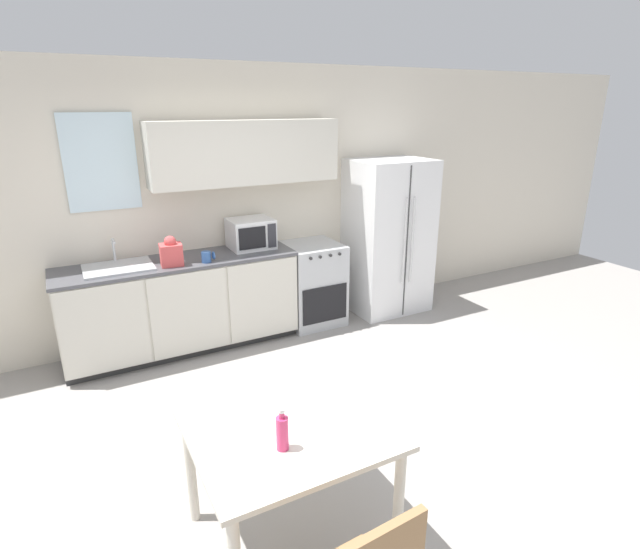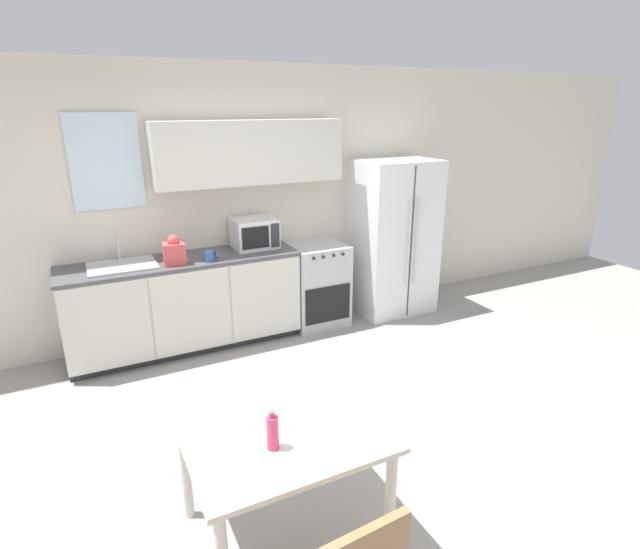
% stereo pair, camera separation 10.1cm
% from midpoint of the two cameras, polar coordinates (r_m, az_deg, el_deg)
% --- Properties ---
extents(ground_plane, '(12.00, 12.00, 0.00)m').
position_cam_midpoint_polar(ground_plane, '(3.81, -0.77, -18.43)').
color(ground_plane, gray).
extents(wall_back, '(12.00, 0.38, 2.70)m').
position_cam_midpoint_polar(wall_back, '(5.15, -11.00, 8.79)').
color(wall_back, beige).
rests_on(wall_back, ground_plane).
extents(kitchen_counter, '(2.22, 0.61, 0.92)m').
position_cam_midpoint_polar(kitchen_counter, '(5.04, -14.53, -3.22)').
color(kitchen_counter, '#333333').
rests_on(kitchen_counter, ground_plane).
extents(oven_range, '(0.60, 0.62, 0.89)m').
position_cam_midpoint_polar(oven_range, '(5.46, -0.00, -1.04)').
color(oven_range, '#B7BABC').
rests_on(oven_range, ground_plane).
extents(refrigerator, '(0.87, 0.73, 1.74)m').
position_cam_midpoint_polar(refrigerator, '(5.77, 8.82, 4.25)').
color(refrigerator, white).
rests_on(refrigerator, ground_plane).
extents(kitchen_sink, '(0.59, 0.44, 0.23)m').
position_cam_midpoint_polar(kitchen_sink, '(4.83, -21.15, 1.03)').
color(kitchen_sink, '#B7BABC').
rests_on(kitchen_sink, kitchen_counter).
extents(microwave, '(0.43, 0.37, 0.30)m').
position_cam_midpoint_polar(microwave, '(5.11, -6.95, 4.74)').
color(microwave, silver).
rests_on(microwave, kitchen_counter).
extents(coffee_mug, '(0.12, 0.09, 0.10)m').
position_cam_midpoint_polar(coffee_mug, '(4.74, -11.88, 2.09)').
color(coffee_mug, '#335999').
rests_on(coffee_mug, kitchen_counter).
extents(grocery_bag_0, '(0.21, 0.18, 0.27)m').
position_cam_midpoint_polar(grocery_bag_0, '(4.72, -15.74, 2.55)').
color(grocery_bag_0, '#D14C4C').
rests_on(grocery_bag_0, kitchen_counter).
extents(dining_table, '(0.99, 0.91, 0.75)m').
position_cam_midpoint_polar(dining_table, '(2.75, -3.48, -18.57)').
color(dining_table, beige).
rests_on(dining_table, ground_plane).
extents(drink_bottle, '(0.06, 0.06, 0.22)m').
position_cam_midpoint_polar(drink_bottle, '(2.48, -4.23, -17.46)').
color(drink_bottle, '#DB386B').
rests_on(drink_bottle, dining_table).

